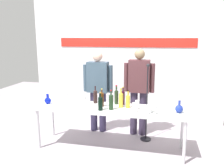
{
  "coord_description": "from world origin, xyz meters",
  "views": [
    {
      "loc": [
        0.83,
        -3.58,
        1.9
      ],
      "look_at": [
        0.0,
        0.15,
        1.11
      ],
      "focal_mm": 36.58,
      "sensor_mm": 36.0,
      "label": 1
    }
  ],
  "objects_px": {
    "display_table": "(110,111)",
    "wine_glass_right_0": "(155,108)",
    "wine_bottle_1": "(102,99)",
    "wine_glass_right_1": "(151,107)",
    "microphone_stand": "(146,116)",
    "wine_bottle_5": "(121,99)",
    "presenter_left": "(98,87)",
    "wine_bottle_4": "(123,97)",
    "wine_glass_left_2": "(66,95)",
    "wine_glass_right_3": "(149,107)",
    "wine_glass_right_4": "(134,105)",
    "wine_glass_right_5": "(137,103)",
    "wine_bottle_0": "(111,101)",
    "presenter_right": "(139,87)",
    "wine_bottle_3": "(100,103)",
    "wine_glass_left_1": "(72,97)",
    "wine_glass_left_0": "(84,98)",
    "wine_bottle_6": "(95,96)",
    "decanter_blue_right": "(179,109)",
    "decanter_blue_left": "(48,100)",
    "wine_bottle_2": "(116,96)",
    "wine_glass_right_2": "(151,104)",
    "wine_bottle_7": "(128,101)"
  },
  "relations": [
    {
      "from": "display_table",
      "to": "wine_glass_right_0",
      "type": "height_order",
      "value": "wine_glass_right_0"
    },
    {
      "from": "wine_bottle_1",
      "to": "wine_glass_right_1",
      "type": "height_order",
      "value": "wine_bottle_1"
    },
    {
      "from": "microphone_stand",
      "to": "wine_bottle_5",
      "type": "bearing_deg",
      "value": -135.58
    },
    {
      "from": "wine_glass_right_1",
      "to": "wine_glass_right_0",
      "type": "bearing_deg",
      "value": -49.2
    },
    {
      "from": "presenter_left",
      "to": "wine_bottle_4",
      "type": "relative_size",
      "value": 5.09
    },
    {
      "from": "wine_glass_left_2",
      "to": "wine_glass_right_3",
      "type": "height_order",
      "value": "wine_glass_right_3"
    },
    {
      "from": "wine_glass_right_4",
      "to": "wine_glass_right_5",
      "type": "relative_size",
      "value": 1.05
    },
    {
      "from": "wine_glass_right_5",
      "to": "wine_bottle_0",
      "type": "bearing_deg",
      "value": -162.08
    },
    {
      "from": "presenter_right",
      "to": "wine_bottle_3",
      "type": "height_order",
      "value": "presenter_right"
    },
    {
      "from": "wine_glass_left_1",
      "to": "microphone_stand",
      "type": "bearing_deg",
      "value": 10.96
    },
    {
      "from": "wine_glass_left_0",
      "to": "wine_bottle_6",
      "type": "bearing_deg",
      "value": 7.04
    },
    {
      "from": "decanter_blue_right",
      "to": "decanter_blue_left",
      "type": "bearing_deg",
      "value": 180.0
    },
    {
      "from": "display_table",
      "to": "wine_bottle_4",
      "type": "height_order",
      "value": "wine_bottle_4"
    },
    {
      "from": "decanter_blue_right",
      "to": "wine_bottle_3",
      "type": "xyz_separation_m",
      "value": [
        -1.23,
        -0.15,
        0.06
      ]
    },
    {
      "from": "presenter_right",
      "to": "wine_bottle_1",
      "type": "bearing_deg",
      "value": -130.9
    },
    {
      "from": "display_table",
      "to": "wine_glass_right_3",
      "type": "distance_m",
      "value": 0.7
    },
    {
      "from": "wine_bottle_0",
      "to": "wine_bottle_2",
      "type": "relative_size",
      "value": 0.97
    },
    {
      "from": "display_table",
      "to": "wine_bottle_4",
      "type": "xyz_separation_m",
      "value": [
        0.18,
        0.21,
        0.19
      ]
    },
    {
      "from": "presenter_right",
      "to": "wine_bottle_4",
      "type": "bearing_deg",
      "value": -115.62
    },
    {
      "from": "presenter_left",
      "to": "wine_bottle_3",
      "type": "relative_size",
      "value": 5.38
    },
    {
      "from": "wine_glass_right_3",
      "to": "wine_bottle_3",
      "type": "bearing_deg",
      "value": 178.36
    },
    {
      "from": "wine_glass_left_1",
      "to": "wine_glass_right_2",
      "type": "height_order",
      "value": "wine_glass_right_2"
    },
    {
      "from": "presenter_left",
      "to": "microphone_stand",
      "type": "relative_size",
      "value": 1.14
    },
    {
      "from": "wine_glass_right_2",
      "to": "wine_glass_right_4",
      "type": "bearing_deg",
      "value": -152.52
    },
    {
      "from": "decanter_blue_right",
      "to": "wine_glass_left_2",
      "type": "relative_size",
      "value": 1.38
    },
    {
      "from": "wine_bottle_0",
      "to": "wine_bottle_3",
      "type": "bearing_deg",
      "value": -156.35
    },
    {
      "from": "wine_bottle_5",
      "to": "wine_glass_right_5",
      "type": "height_order",
      "value": "wine_bottle_5"
    },
    {
      "from": "wine_glass_right_0",
      "to": "microphone_stand",
      "type": "distance_m",
      "value": 0.74
    },
    {
      "from": "presenter_left",
      "to": "wine_bottle_2",
      "type": "height_order",
      "value": "presenter_left"
    },
    {
      "from": "wine_glass_right_4",
      "to": "wine_glass_right_0",
      "type": "bearing_deg",
      "value": -5.06
    },
    {
      "from": "decanter_blue_right",
      "to": "wine_glass_left_0",
      "type": "bearing_deg",
      "value": 172.95
    },
    {
      "from": "wine_bottle_1",
      "to": "wine_bottle_6",
      "type": "height_order",
      "value": "wine_bottle_1"
    },
    {
      "from": "display_table",
      "to": "wine_glass_right_2",
      "type": "distance_m",
      "value": 0.69
    },
    {
      "from": "presenter_left",
      "to": "wine_bottle_3",
      "type": "bearing_deg",
      "value": -71.51
    },
    {
      "from": "wine_bottle_0",
      "to": "wine_glass_left_0",
      "type": "bearing_deg",
      "value": 153.79
    },
    {
      "from": "wine_bottle_6",
      "to": "wine_bottle_1",
      "type": "bearing_deg",
      "value": -45.71
    },
    {
      "from": "wine_glass_left_1",
      "to": "wine_glass_right_5",
      "type": "height_order",
      "value": "wine_glass_right_5"
    },
    {
      "from": "wine_glass_right_1",
      "to": "microphone_stand",
      "type": "height_order",
      "value": "microphone_stand"
    },
    {
      "from": "presenter_left",
      "to": "wine_bottle_6",
      "type": "distance_m",
      "value": 0.49
    },
    {
      "from": "decanter_blue_left",
      "to": "wine_glass_right_1",
      "type": "relative_size",
      "value": 1.38
    },
    {
      "from": "wine_bottle_6",
      "to": "wine_glass_right_2",
      "type": "distance_m",
      "value": 1.01
    },
    {
      "from": "wine_bottle_5",
      "to": "wine_glass_right_1",
      "type": "distance_m",
      "value": 0.54
    },
    {
      "from": "decanter_blue_left",
      "to": "wine_glass_right_2",
      "type": "relative_size",
      "value": 1.12
    },
    {
      "from": "display_table",
      "to": "wine_glass_left_1",
      "type": "distance_m",
      "value": 0.8
    },
    {
      "from": "presenter_left",
      "to": "wine_glass_right_1",
      "type": "distance_m",
      "value": 1.35
    },
    {
      "from": "wine_glass_left_0",
      "to": "wine_glass_right_3",
      "type": "height_order",
      "value": "wine_glass_right_3"
    },
    {
      "from": "wine_bottle_3",
      "to": "wine_glass_right_5",
      "type": "bearing_deg",
      "value": 19.57
    },
    {
      "from": "wine_bottle_2",
      "to": "wine_bottle_5",
      "type": "relative_size",
      "value": 1.04
    },
    {
      "from": "wine_bottle_3",
      "to": "microphone_stand",
      "type": "bearing_deg",
      "value": 41.74
    },
    {
      "from": "wine_bottle_7",
      "to": "presenter_right",
      "type": "bearing_deg",
      "value": 79.8
    }
  ]
}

